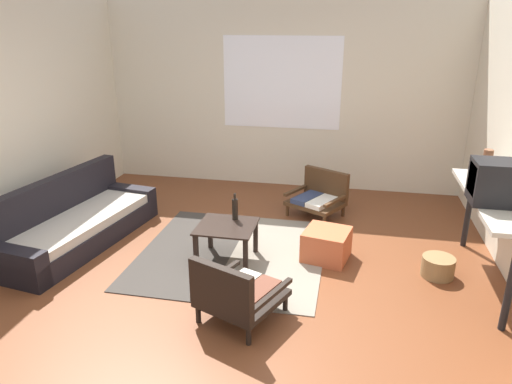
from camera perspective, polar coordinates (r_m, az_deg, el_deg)
name	(u,v)px	position (r m, az deg, el deg)	size (l,w,h in m)	color
ground_plane	(231,283)	(4.63, -3.04, -10.93)	(7.80, 7.80, 0.00)	brown
far_wall_with_window	(282,95)	(7.05, 3.14, 11.58)	(5.60, 0.13, 2.70)	beige
area_rug	(233,253)	(5.17, -2.83, -7.34)	(1.95, 2.01, 0.01)	#38332D
couch	(75,224)	(5.70, -21.01, -3.60)	(1.04, 2.14, 0.74)	black
coffee_table	(227,232)	(4.89, -3.56, -4.84)	(0.59, 0.57, 0.41)	black
armchair_by_window	(319,195)	(6.13, 7.61, -0.41)	(0.82, 0.77, 0.57)	#472D19
armchair_striped_foreground	(236,293)	(3.97, -2.39, -12.11)	(0.79, 0.82, 0.60)	black
ottoman_orange	(326,245)	(5.05, 8.49, -6.28)	(0.45, 0.45, 0.32)	#BC5633
console_shelf	(493,206)	(4.84, 26.63, -1.51)	(0.44, 1.68, 0.87)	#B2AD9E
crt_television	(503,183)	(4.59, 27.63, 1.00)	(0.52, 0.34, 0.38)	black
clay_vase	(486,170)	(5.15, 25.93, 2.36)	(0.21, 0.21, 0.33)	brown
glass_bottle	(235,209)	(4.95, -2.54, -2.01)	(0.06, 0.06, 0.29)	black
wicker_basket	(438,267)	(5.03, 21.07, -8.40)	(0.32, 0.32, 0.20)	olive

